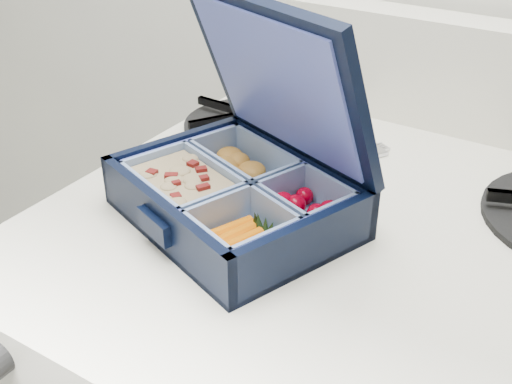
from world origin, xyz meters
The scene contains 3 objects.
bento_box centered at (-0.34, 1.64, 0.85)m, with size 0.20×0.16×0.05m, color black, non-canonical shape.
burner_grate_rear centered at (-0.44, 1.82, 0.84)m, with size 0.16×0.16×0.02m, color black.
fork centered at (-0.32, 1.76, 0.83)m, with size 0.02×0.17×0.01m, color silver, non-canonical shape.
Camera 1 is at (-0.05, 1.23, 1.16)m, focal length 45.00 mm.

